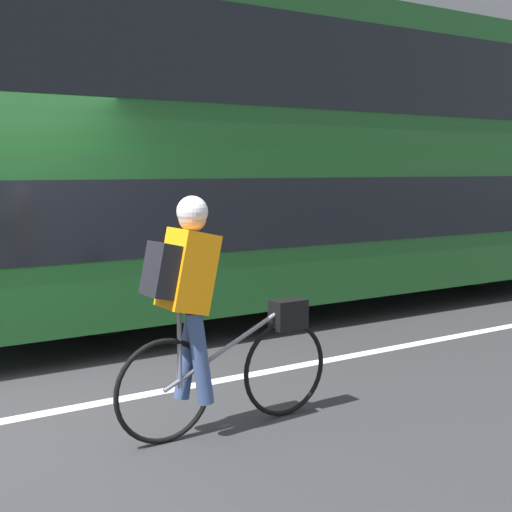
# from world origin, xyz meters

# --- Properties ---
(ground_plane) EXTENTS (80.00, 80.00, 0.00)m
(ground_plane) POSITION_xyz_m (0.00, 0.00, 0.00)
(ground_plane) COLOR #2D2D30
(road_center_line) EXTENTS (50.00, 0.14, 0.01)m
(road_center_line) POSITION_xyz_m (0.00, 0.17, 0.00)
(road_center_line) COLOR silver
(road_center_line) RESTS_ON ground_plane
(bus) EXTENTS (10.06, 2.54, 3.81)m
(bus) POSITION_xyz_m (4.65, 2.45, 2.12)
(bus) COLOR black
(bus) RESTS_ON ground_plane
(cyclist_on_bike) EXTENTS (1.72, 0.32, 1.67)m
(cyclist_on_bike) POSITION_xyz_m (1.01, -0.85, 0.90)
(cyclist_on_bike) COLOR black
(cyclist_on_bike) RESTS_ON ground_plane
(trash_bin) EXTENTS (0.56, 0.56, 0.84)m
(trash_bin) POSITION_xyz_m (4.24, 4.78, 0.57)
(trash_bin) COLOR #262628
(trash_bin) RESTS_ON sidewalk_curb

